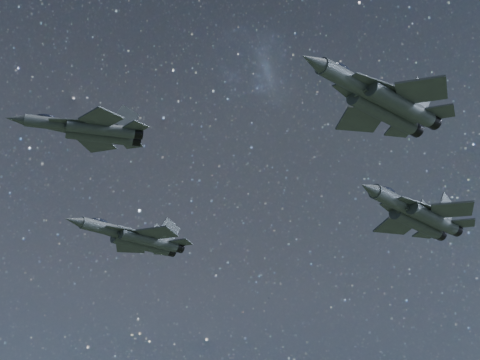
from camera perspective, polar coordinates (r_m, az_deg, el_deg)
name	(u,v)px	position (r m, az deg, el deg)	size (l,w,h in m)	color
jet_lead	(89,129)	(80.47, -11.62, 3.86)	(15.10, 10.32, 3.79)	#353C42
jet_left	(136,238)	(106.47, -8.08, -4.45)	(19.33, 13.33, 4.85)	#353C42
jet_right	(382,100)	(68.45, 10.95, 6.09)	(18.06, 12.31, 4.53)	#353C42
jet_slot	(417,214)	(91.20, 13.60, -2.62)	(19.92, 13.36, 5.04)	#353C42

